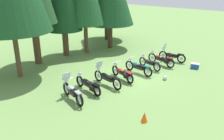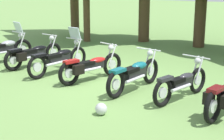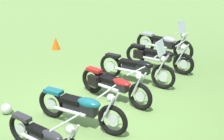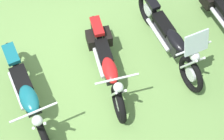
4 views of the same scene
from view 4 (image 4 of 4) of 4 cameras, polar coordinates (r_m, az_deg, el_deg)
The scene contains 4 objects.
ground_plane at distance 6.62m, azimuth -6.54°, elevation -3.21°, with size 80.00×80.00×0.00m, color #6B934C.
motorcycle_2 at distance 6.72m, azimuth 9.37°, elevation 5.18°, with size 0.69×2.39×1.37m.
motorcycle_3 at distance 6.38m, azimuth -0.97°, elevation 1.30°, with size 1.01×2.21×1.00m.
motorcycle_4 at distance 6.19m, azimuth -13.70°, elevation -3.83°, with size 0.75×2.33×1.01m.
Camera 4 is at (1.08, 3.03, 5.78)m, focal length 56.05 mm.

